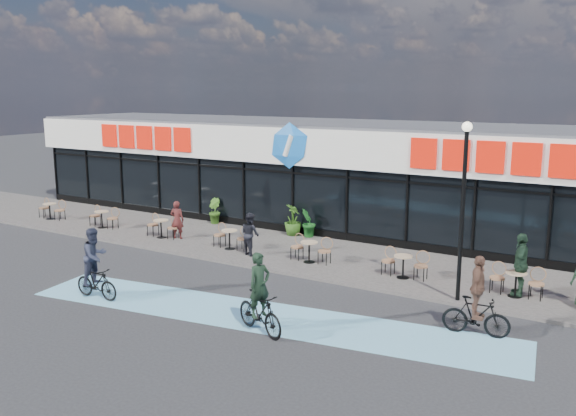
% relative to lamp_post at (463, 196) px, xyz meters
% --- Properties ---
extents(ground, '(120.00, 120.00, 0.00)m').
position_rel_lamp_post_xyz_m(ground, '(-8.32, -2.30, -3.14)').
color(ground, '#28282B').
rests_on(ground, ground).
extents(sidewalk, '(44.00, 5.00, 0.10)m').
position_rel_lamp_post_xyz_m(sidewalk, '(-8.32, 2.20, -3.09)').
color(sidewalk, '#625C56').
rests_on(sidewalk, ground).
extents(bike_lane, '(14.17, 4.13, 0.01)m').
position_rel_lamp_post_xyz_m(bike_lane, '(-4.32, -3.80, -3.13)').
color(bike_lane, '#70B5D4').
rests_on(bike_lane, ground).
extents(building, '(30.60, 6.57, 4.75)m').
position_rel_lamp_post_xyz_m(building, '(-8.32, 7.63, -0.80)').
color(building, black).
rests_on(building, ground).
extents(lamp_post, '(0.28, 0.28, 5.11)m').
position_rel_lamp_post_xyz_m(lamp_post, '(0.00, 0.00, 0.00)').
color(lamp_post, black).
rests_on(lamp_post, sidewalk).
extents(bistro_set_0, '(1.54, 0.62, 0.90)m').
position_rel_lamp_post_xyz_m(bistro_set_0, '(-19.39, 1.25, -2.58)').
color(bistro_set_0, tan).
rests_on(bistro_set_0, sidewalk).
extents(bistro_set_1, '(1.54, 0.62, 0.90)m').
position_rel_lamp_post_xyz_m(bistro_set_1, '(-15.93, 1.25, -2.58)').
color(bistro_set_1, tan).
rests_on(bistro_set_1, sidewalk).
extents(bistro_set_2, '(1.54, 0.62, 0.90)m').
position_rel_lamp_post_xyz_m(bistro_set_2, '(-12.47, 1.25, -2.58)').
color(bistro_set_2, tan).
rests_on(bistro_set_2, sidewalk).
extents(bistro_set_3, '(1.54, 0.62, 0.90)m').
position_rel_lamp_post_xyz_m(bistro_set_3, '(-9.01, 1.25, -2.58)').
color(bistro_set_3, tan).
rests_on(bistro_set_3, sidewalk).
extents(bistro_set_4, '(1.54, 0.62, 0.90)m').
position_rel_lamp_post_xyz_m(bistro_set_4, '(-5.56, 1.25, -2.58)').
color(bistro_set_4, tan).
rests_on(bistro_set_4, sidewalk).
extents(bistro_set_5, '(1.54, 0.62, 0.90)m').
position_rel_lamp_post_xyz_m(bistro_set_5, '(-2.10, 1.25, -2.58)').
color(bistro_set_5, tan).
rests_on(bistro_set_5, sidewalk).
extents(bistro_set_6, '(1.54, 0.62, 0.90)m').
position_rel_lamp_post_xyz_m(bistro_set_6, '(1.36, 1.25, -2.58)').
color(bistro_set_6, tan).
rests_on(bistro_set_6, sidewalk).
extents(potted_plant_left, '(0.80, 0.75, 1.14)m').
position_rel_lamp_post_xyz_m(potted_plant_left, '(-12.29, 4.41, -2.47)').
color(potted_plant_left, '#35601B').
rests_on(potted_plant_left, sidewalk).
extents(potted_plant_mid, '(0.73, 0.81, 1.21)m').
position_rel_lamp_post_xyz_m(potted_plant_mid, '(-7.35, 4.32, -2.43)').
color(potted_plant_mid, '#18551C').
rests_on(potted_plant_mid, sidewalk).
extents(potted_plant_right, '(0.93, 0.93, 1.28)m').
position_rel_lamp_post_xyz_m(potted_plant_right, '(-8.11, 4.33, -2.40)').
color(potted_plant_right, '#2B5217').
rests_on(potted_plant_right, sidewalk).
extents(patron_left, '(0.65, 0.53, 1.55)m').
position_rel_lamp_post_xyz_m(patron_left, '(-11.81, 1.40, -2.26)').
color(patron_left, '#4D1D1B').
rests_on(patron_left, sidewalk).
extents(patron_right, '(0.93, 0.84, 1.56)m').
position_rel_lamp_post_xyz_m(patron_right, '(-7.90, 0.92, -2.26)').
color(patron_right, black).
rests_on(patron_right, sidewalk).
extents(pedestrian_a, '(0.56, 1.14, 1.88)m').
position_rel_lamp_post_xyz_m(pedestrian_a, '(1.42, 1.37, -2.10)').
color(pedestrian_a, '#1B3121').
rests_on(pedestrian_a, sidewalk).
extents(cyclist_a, '(1.88, 1.13, 2.10)m').
position_rel_lamp_post_xyz_m(cyclist_a, '(-3.66, -4.77, -2.39)').
color(cyclist_a, black).
rests_on(cyclist_a, ground).
extents(cyclist_b, '(1.72, 0.99, 2.07)m').
position_rel_lamp_post_xyz_m(cyclist_b, '(1.04, -2.09, -2.31)').
color(cyclist_b, black).
rests_on(cyclist_b, ground).
extents(cyclist_c, '(1.61, 0.83, 2.14)m').
position_rel_lamp_post_xyz_m(cyclist_c, '(-9.21, -5.12, -2.20)').
color(cyclist_c, black).
rests_on(cyclist_c, ground).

